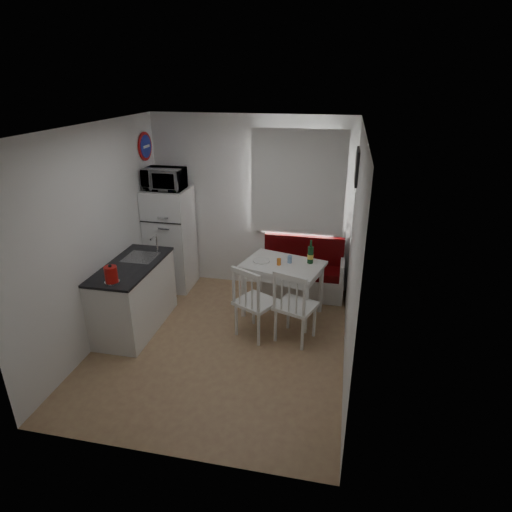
{
  "coord_description": "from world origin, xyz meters",
  "views": [
    {
      "loc": [
        1.34,
        -4.3,
        3.09
      ],
      "look_at": [
        0.34,
        0.5,
        1.0
      ],
      "focal_mm": 30.0,
      "sensor_mm": 36.0,
      "label": 1
    }
  ],
  "objects_px": {
    "kitchen_counter": "(134,296)",
    "microwave": "(164,179)",
    "chair_right": "(295,300)",
    "kettle": "(111,274)",
    "dining_table": "(283,270)",
    "wine_bottle": "(311,252)",
    "chair_left": "(254,297)",
    "fridge": "(171,239)",
    "bench": "(302,276)"
  },
  "relations": [
    {
      "from": "kitchen_counter",
      "to": "dining_table",
      "type": "xyz_separation_m",
      "value": [
        1.83,
        0.71,
        0.23
      ]
    },
    {
      "from": "fridge",
      "to": "kettle",
      "type": "relative_size",
      "value": 6.8
    },
    {
      "from": "chair_left",
      "to": "wine_bottle",
      "type": "distance_m",
      "value": 1.03
    },
    {
      "from": "chair_right",
      "to": "wine_bottle",
      "type": "height_order",
      "value": "wine_bottle"
    },
    {
      "from": "dining_table",
      "to": "chair_right",
      "type": "relative_size",
      "value": 2.04
    },
    {
      "from": "dining_table",
      "to": "microwave",
      "type": "relative_size",
      "value": 2.1
    },
    {
      "from": "dining_table",
      "to": "kettle",
      "type": "distance_m",
      "value": 2.2
    },
    {
      "from": "dining_table",
      "to": "fridge",
      "type": "distance_m",
      "value": 1.89
    },
    {
      "from": "chair_right",
      "to": "kettle",
      "type": "bearing_deg",
      "value": -144.85
    },
    {
      "from": "kitchen_counter",
      "to": "fridge",
      "type": "distance_m",
      "value": 1.29
    },
    {
      "from": "chair_right",
      "to": "microwave",
      "type": "height_order",
      "value": "microwave"
    },
    {
      "from": "bench",
      "to": "microwave",
      "type": "bearing_deg",
      "value": -175.48
    },
    {
      "from": "bench",
      "to": "kettle",
      "type": "height_order",
      "value": "kettle"
    },
    {
      "from": "microwave",
      "to": "kitchen_counter",
      "type": "bearing_deg",
      "value": -90.94
    },
    {
      "from": "kitchen_counter",
      "to": "kettle",
      "type": "relative_size",
      "value": 5.74
    },
    {
      "from": "chair_right",
      "to": "wine_bottle",
      "type": "xyz_separation_m",
      "value": [
        0.1,
        0.77,
        0.33
      ]
    },
    {
      "from": "wine_bottle",
      "to": "kitchen_counter",
      "type": "bearing_deg",
      "value": -159.66
    },
    {
      "from": "bench",
      "to": "microwave",
      "type": "height_order",
      "value": "microwave"
    },
    {
      "from": "kitchen_counter",
      "to": "microwave",
      "type": "relative_size",
      "value": 2.36
    },
    {
      "from": "microwave",
      "to": "kettle",
      "type": "relative_size",
      "value": 2.43
    },
    {
      "from": "fridge",
      "to": "microwave",
      "type": "relative_size",
      "value": 2.8
    },
    {
      "from": "bench",
      "to": "kettle",
      "type": "bearing_deg",
      "value": -136.35
    },
    {
      "from": "bench",
      "to": "fridge",
      "type": "relative_size",
      "value": 0.79
    },
    {
      "from": "kitchen_counter",
      "to": "chair_left",
      "type": "distance_m",
      "value": 1.59
    },
    {
      "from": "kitchen_counter",
      "to": "chair_right",
      "type": "xyz_separation_m",
      "value": [
        2.08,
        0.04,
        0.15
      ]
    },
    {
      "from": "chair_left",
      "to": "kettle",
      "type": "xyz_separation_m",
      "value": [
        -1.53,
        -0.57,
        0.42
      ]
    },
    {
      "from": "chair_left",
      "to": "fridge",
      "type": "distance_m",
      "value": 1.98
    },
    {
      "from": "bench",
      "to": "chair_right",
      "type": "relative_size",
      "value": 2.16
    },
    {
      "from": "bench",
      "to": "chair_right",
      "type": "distance_m",
      "value": 1.35
    },
    {
      "from": "dining_table",
      "to": "fridge",
      "type": "height_order",
      "value": "fridge"
    },
    {
      "from": "wine_bottle",
      "to": "chair_left",
      "type": "bearing_deg",
      "value": -127.94
    },
    {
      "from": "bench",
      "to": "wine_bottle",
      "type": "height_order",
      "value": "wine_bottle"
    },
    {
      "from": "fridge",
      "to": "wine_bottle",
      "type": "distance_m",
      "value": 2.21
    },
    {
      "from": "bench",
      "to": "kitchen_counter",
      "type": "bearing_deg",
      "value": -146.3
    },
    {
      "from": "dining_table",
      "to": "chair_right",
      "type": "distance_m",
      "value": 0.72
    },
    {
      "from": "kitchen_counter",
      "to": "kettle",
      "type": "height_order",
      "value": "kitchen_counter"
    },
    {
      "from": "chair_left",
      "to": "kettle",
      "type": "height_order",
      "value": "kettle"
    },
    {
      "from": "bench",
      "to": "fridge",
      "type": "bearing_deg",
      "value": -176.9
    },
    {
      "from": "fridge",
      "to": "kettle",
      "type": "distance_m",
      "value": 1.8
    },
    {
      "from": "chair_left",
      "to": "kettle",
      "type": "distance_m",
      "value": 1.69
    },
    {
      "from": "chair_right",
      "to": "wine_bottle",
      "type": "bearing_deg",
      "value": 101.97
    },
    {
      "from": "chair_right",
      "to": "microwave",
      "type": "xyz_separation_m",
      "value": [
        -2.06,
        1.16,
        1.12
      ]
    },
    {
      "from": "kitchen_counter",
      "to": "kettle",
      "type": "bearing_deg",
      "value": -84.72
    },
    {
      "from": "chair_right",
      "to": "microwave",
      "type": "bearing_deg",
      "value": 170.05
    },
    {
      "from": "chair_right",
      "to": "kitchen_counter",
      "type": "bearing_deg",
      "value": -159.59
    },
    {
      "from": "wine_bottle",
      "to": "chair_right",
      "type": "bearing_deg",
      "value": -97.4
    },
    {
      "from": "fridge",
      "to": "wine_bottle",
      "type": "xyz_separation_m",
      "value": [
        2.16,
        -0.44,
        0.15
      ]
    },
    {
      "from": "kitchen_counter",
      "to": "chair_left",
      "type": "bearing_deg",
      "value": 1.38
    },
    {
      "from": "kettle",
      "to": "chair_left",
      "type": "bearing_deg",
      "value": 20.57
    },
    {
      "from": "kitchen_counter",
      "to": "fridge",
      "type": "bearing_deg",
      "value": 89.1
    }
  ]
}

